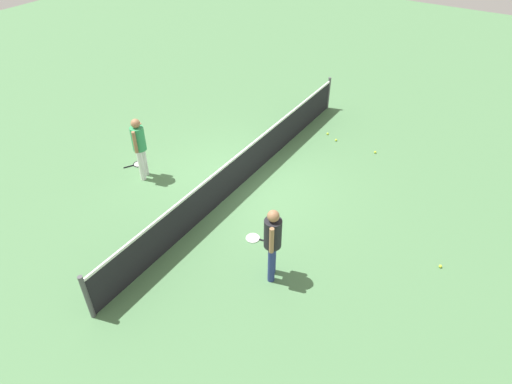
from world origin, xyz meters
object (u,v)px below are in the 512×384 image
(player_near_side, at_px, (273,239))
(player_far_side, at_px, (139,144))
(tennis_ball_near_player, at_px, (375,152))
(tennis_ball_midcourt, at_px, (440,266))
(tennis_racket_far_player, at_px, (138,164))
(tennis_ball_by_net, at_px, (328,134))
(tennis_racket_near_player, at_px, (254,238))
(tennis_ball_baseline, at_px, (336,140))

(player_near_side, distance_m, player_far_side, 4.74)
(tennis_ball_near_player, height_order, tennis_ball_midcourt, same)
(player_far_side, bearing_deg, tennis_ball_midcourt, -83.10)
(player_far_side, xyz_separation_m, tennis_ball_near_player, (4.38, -4.71, -0.98))
(tennis_racket_far_player, relative_size, tennis_ball_by_net, 8.92)
(tennis_ball_by_net, distance_m, tennis_ball_midcourt, 5.68)
(tennis_racket_near_player, height_order, tennis_ball_by_net, tennis_ball_by_net)
(player_near_side, height_order, tennis_racket_far_player, player_near_side)
(tennis_racket_near_player, distance_m, tennis_ball_baseline, 4.85)
(player_near_side, distance_m, tennis_racket_far_player, 5.47)
(player_far_side, distance_m, tennis_ball_midcourt, 7.53)
(tennis_ball_by_net, height_order, tennis_ball_baseline, same)
(player_far_side, xyz_separation_m, tennis_ball_midcourt, (0.90, -7.42, -0.98))
(player_far_side, bearing_deg, tennis_racket_far_player, 61.05)
(tennis_ball_near_player, distance_m, tennis_ball_midcourt, 4.41)
(tennis_ball_by_net, xyz_separation_m, tennis_ball_midcourt, (-3.70, -4.30, 0.00))
(tennis_racket_near_player, bearing_deg, player_far_side, 83.11)
(tennis_ball_near_player, bearing_deg, player_near_side, 178.83)
(tennis_ball_midcourt, bearing_deg, tennis_racket_far_player, 94.17)
(tennis_racket_far_player, distance_m, tennis_ball_midcourt, 8.01)
(tennis_racket_far_player, xyz_separation_m, tennis_ball_midcourt, (0.58, -7.99, 0.02))
(player_near_side, relative_size, tennis_racket_near_player, 2.80)
(player_near_side, distance_m, tennis_ball_baseline, 5.76)
(player_far_side, distance_m, tennis_racket_far_player, 1.19)
(tennis_ball_near_player, relative_size, tennis_ball_by_net, 1.00)
(tennis_ball_midcourt, relative_size, tennis_ball_baseline, 1.00)
(tennis_racket_far_player, bearing_deg, tennis_racket_near_player, -100.12)
(player_far_side, relative_size, tennis_ball_near_player, 25.76)
(player_near_side, bearing_deg, tennis_ball_near_player, -1.17)
(tennis_ball_near_player, xyz_separation_m, tennis_ball_by_net, (0.22, 1.59, 0.00))
(tennis_ball_by_net, bearing_deg, tennis_ball_midcourt, -130.75)
(tennis_ball_by_net, relative_size, tennis_ball_baseline, 1.00)
(tennis_racket_near_player, relative_size, tennis_ball_by_net, 9.19)
(tennis_ball_by_net, distance_m, tennis_ball_baseline, 0.42)
(tennis_ball_midcourt, bearing_deg, tennis_racket_near_player, 109.96)
(player_near_side, xyz_separation_m, tennis_ball_baseline, (5.57, 1.11, -0.98))
(player_far_side, height_order, tennis_ball_baseline, player_far_side)
(tennis_ball_baseline, bearing_deg, player_far_side, 141.58)
(tennis_ball_near_player, relative_size, tennis_ball_baseline, 1.00)
(tennis_ball_midcourt, bearing_deg, player_near_side, 126.25)
(tennis_racket_far_player, relative_size, tennis_ball_midcourt, 8.92)
(tennis_racket_far_player, bearing_deg, tennis_ball_by_net, -40.71)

